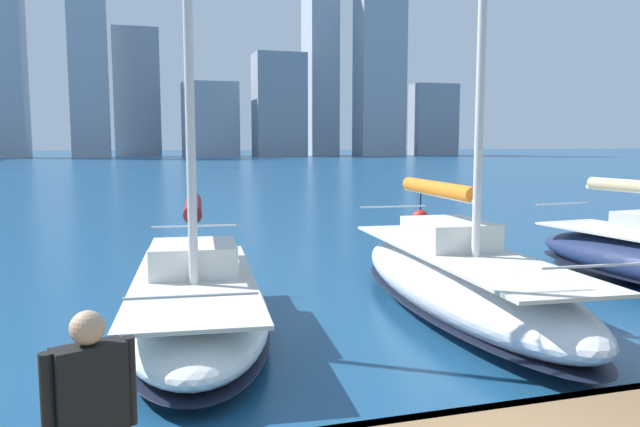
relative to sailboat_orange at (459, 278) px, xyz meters
name	(u,v)px	position (x,y,z in m)	size (l,w,h in m)	color
city_skyline	(142,77)	(3.22, -151.26, 18.92)	(167.76, 22.35, 53.36)	#90959F
sailboat_orange	(459,278)	(0.00, 0.00, 0.00)	(3.07, 9.19, 11.68)	white
sailboat_maroon	(195,301)	(5.30, -0.09, -0.12)	(3.31, 7.66, 9.72)	white
person_black_shirt	(91,411)	(6.63, 6.74, 0.91)	(0.61, 0.36, 1.77)	gray
channel_buoy	(420,218)	(-5.22, -12.53, -0.40)	(0.70, 0.70, 1.40)	red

